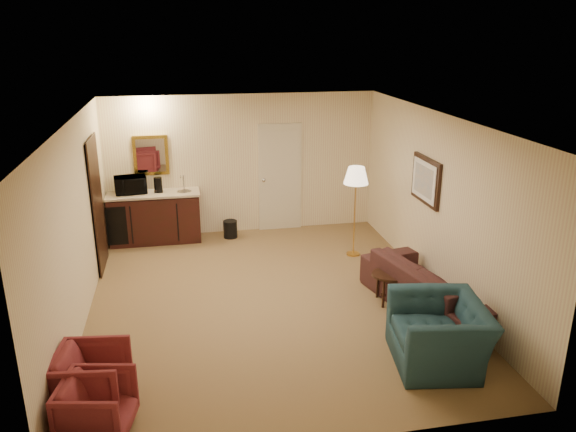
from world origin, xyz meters
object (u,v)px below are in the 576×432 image
Objects in this scene: wetbar_cabinet at (155,217)px; teal_armchair at (440,323)px; sofa at (431,280)px; rose_chair_near at (92,376)px; floor_lamp at (355,212)px; coffee_maker at (158,185)px; rose_chair_far at (97,404)px; waste_bin at (230,229)px; coffee_table at (398,287)px; microwave at (130,183)px.

wetbar_cabinet is 1.43× the size of teal_armchair.
sofa is 1.98× the size of teal_armchair.
rose_chair_near is 0.45× the size of floor_lamp.
rose_chair_near is at bearing -107.62° from coffee_maker.
rose_chair_near is 1.08× the size of rose_chair_far.
rose_chair_far is at bearing -108.96° from waste_bin.
wetbar_cabinet reaches higher than rose_chair_near.
floor_lamp reaches higher than coffee_table.
rose_chair_near is 5.01m from waste_bin.
wetbar_cabinet is 2.50× the size of rose_chair_far.
teal_armchair is (-0.46, -1.22, 0.06)m from sofa.
floor_lamp is at bearing 93.19° from coffee_table.
sofa is 4.17× the size of microwave.
microwave is (-3.72, 4.71, 0.60)m from teal_armchair.
sofa reaches higher than rose_chair_far.
sofa is 5.49m from microwave.
microwave is (-0.39, 0.07, 0.65)m from wetbar_cabinet.
waste_bin is 1.98m from microwave.
waste_bin is at bearing -147.88° from teal_armchair.
microwave is (-1.74, 0.14, 0.94)m from waste_bin.
waste_bin is (-2.00, 1.25, -0.62)m from floor_lamp.
teal_armchair is at bearing -66.52° from waste_bin.
sofa is 0.52m from coffee_table.
wetbar_cabinet is 4.75m from rose_chair_near.
wetbar_cabinet is at bearing 158.49° from floor_lamp.
coffee_table is at bearing 35.65° from sofa.
coffee_table is (3.45, -3.11, -0.23)m from wetbar_cabinet.
teal_armchair is 1.46× the size of coffee_table.
sofa is at bearing -41.32° from coffee_table.
floor_lamp reaches higher than microwave.
waste_bin is at bearing 124.62° from coffee_table.
sofa reaches higher than coffee_table.
coffee_table is 2.43× the size of waste_bin.
waste_bin is (-2.10, 3.04, -0.06)m from coffee_table.
coffee_maker reaches higher than rose_chair_far.
sofa is at bearing -53.43° from coffee_maker.
floor_lamp reaches higher than sofa.
rose_chair_near is (-0.50, -4.72, -0.10)m from wetbar_cabinet.
waste_bin is at bearing -12.83° from microwave.
rose_chair_far is at bearing 99.56° from sofa.
teal_armchair is 3.55× the size of waste_bin.
rose_chair_far is (-4.20, -1.75, -0.12)m from sofa.
wetbar_cabinet is 3.00× the size of microwave.
waste_bin is 0.59× the size of microwave.
microwave is at bearing -133.05° from teal_armchair.
teal_armchair is 5.00m from waste_bin.
rose_chair_near is 4.84m from coffee_maker.
sofa is 4.16m from waste_bin.
microwave reaches higher than rose_chair_near.
rose_chair_near is (-3.84, -0.08, -0.15)m from teal_armchair.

